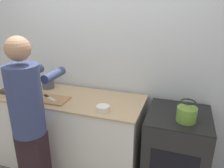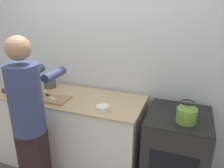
{
  "view_description": "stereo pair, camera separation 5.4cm",
  "coord_description": "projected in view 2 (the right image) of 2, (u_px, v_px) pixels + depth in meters",
  "views": [
    {
      "loc": [
        0.89,
        -1.66,
        1.9
      ],
      "look_at": [
        0.25,
        0.22,
        1.18
      ],
      "focal_mm": 35.0,
      "sensor_mm": 36.0,
      "label": 1
    },
    {
      "loc": [
        0.94,
        -1.64,
        1.9
      ],
      "look_at": [
        0.25,
        0.22,
        1.18
      ],
      "focal_mm": 35.0,
      "sensor_mm": 36.0,
      "label": 2
    }
  ],
  "objects": [
    {
      "name": "kettle",
      "position": [
        187.0,
        114.0,
        1.92
      ],
      "size": [
        0.18,
        0.18,
        0.2
      ],
      "color": "olive",
      "rests_on": "oven"
    },
    {
      "name": "bowl_mixing",
      "position": [
        23.0,
        83.0,
        2.77
      ],
      "size": [
        0.12,
        0.12,
        0.08
      ],
      "color": "brown",
      "rests_on": "counter"
    },
    {
      "name": "cutting_board",
      "position": [
        51.0,
        98.0,
        2.39
      ],
      "size": [
        0.4,
        0.23,
        0.02
      ],
      "color": "#A87A4C",
      "rests_on": "counter"
    },
    {
      "name": "wall_back",
      "position": [
        106.0,
        59.0,
        2.58
      ],
      "size": [
        8.0,
        0.05,
        2.6
      ],
      "color": "silver",
      "rests_on": "ground_plane"
    },
    {
      "name": "bowl_prep",
      "position": [
        103.0,
        108.0,
        2.12
      ],
      "size": [
        0.13,
        0.13,
        0.05
      ],
      "color": "silver",
      "rests_on": "counter"
    },
    {
      "name": "counter",
      "position": [
        69.0,
        131.0,
        2.64
      ],
      "size": [
        1.77,
        0.66,
        0.93
      ],
      "color": "silver",
      "rests_on": "ground_plane"
    },
    {
      "name": "knife",
      "position": [
        50.0,
        97.0,
        2.39
      ],
      "size": [
        0.22,
        0.14,
        0.01
      ],
      "rotation": [
        0.0,
        0.0,
        -0.5
      ],
      "color": "silver",
      "rests_on": "cutting_board"
    },
    {
      "name": "canister_jar",
      "position": [
        50.0,
        82.0,
        2.71
      ],
      "size": [
        0.15,
        0.15,
        0.15
      ],
      "color": "#4C4C51",
      "rests_on": "counter"
    },
    {
      "name": "oven",
      "position": [
        175.0,
        155.0,
        2.23
      ],
      "size": [
        0.6,
        0.63,
        0.91
      ],
      "color": "black",
      "rests_on": "ground_plane"
    },
    {
      "name": "person",
      "position": [
        29.0,
        117.0,
        2.02
      ],
      "size": [
        0.34,
        0.58,
        1.67
      ],
      "color": "black",
      "rests_on": "ground_plane"
    },
    {
      "name": "book_stack",
      "position": [
        14.0,
        89.0,
        2.56
      ],
      "size": [
        0.17,
        0.25,
        0.08
      ],
      "color": "beige",
      "rests_on": "counter"
    }
  ]
}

